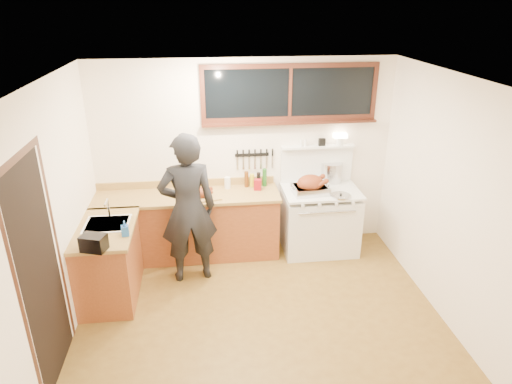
{
  "coord_description": "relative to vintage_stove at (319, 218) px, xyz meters",
  "views": [
    {
      "loc": [
        -0.54,
        -4.1,
        3.27
      ],
      "look_at": [
        0.05,
        0.85,
        1.15
      ],
      "focal_mm": 32.0,
      "sensor_mm": 36.0,
      "label": 1
    }
  ],
  "objects": [
    {
      "name": "bottle_cluster",
      "position": [
        -0.86,
        0.22,
        0.54
      ],
      "size": [
        0.31,
        0.06,
        0.25
      ],
      "color": "black",
      "rests_on": "counter_back"
    },
    {
      "name": "counter_back",
      "position": [
        -1.8,
        0.04,
        -0.01
      ],
      "size": [
        2.44,
        0.64,
        1.0
      ],
      "color": "brown",
      "rests_on": "ground"
    },
    {
      "name": "soap_bottle",
      "position": [
        -2.43,
        -1.01,
        0.52
      ],
      "size": [
        0.09,
        0.09,
        0.17
      ],
      "color": "#245EB4",
      "rests_on": "counter_left"
    },
    {
      "name": "knife_strip",
      "position": [
        -0.88,
        0.32,
        0.84
      ],
      "size": [
        0.52,
        0.03,
        0.28
      ],
      "color": "black",
      "rests_on": "room_shell"
    },
    {
      "name": "vintage_stove",
      "position": [
        0.0,
        0.0,
        0.0
      ],
      "size": [
        1.02,
        0.74,
        1.59
      ],
      "color": "white",
      "rests_on": "ground"
    },
    {
      "name": "toaster",
      "position": [
        -2.7,
        -1.29,
        0.52
      ],
      "size": [
        0.29,
        0.24,
        0.17
      ],
      "color": "black",
      "rests_on": "counter_left"
    },
    {
      "name": "counter_left",
      "position": [
        -2.7,
        -0.79,
        -0.02
      ],
      "size": [
        0.64,
        1.09,
        0.9
      ],
      "color": "brown",
      "rests_on": "ground"
    },
    {
      "name": "pot_lid",
      "position": [
        0.2,
        -0.26,
        0.44
      ],
      "size": [
        0.29,
        0.29,
        0.04
      ],
      "color": "silver",
      "rests_on": "vintage_stove"
    },
    {
      "name": "pitcher",
      "position": [
        -1.25,
        0.2,
        0.51
      ],
      "size": [
        0.11,
        0.11,
        0.16
      ],
      "color": "white",
      "rests_on": "counter_back"
    },
    {
      "name": "stockpot",
      "position": [
        0.21,
        0.28,
        0.57
      ],
      "size": [
        0.35,
        0.35,
        0.28
      ],
      "color": "silver",
      "rests_on": "vintage_stove"
    },
    {
      "name": "room_shell",
      "position": [
        -1.0,
        -1.41,
        1.18
      ],
      "size": [
        4.1,
        3.6,
        2.65
      ],
      "color": "white",
      "rests_on": "ground"
    },
    {
      "name": "man",
      "position": [
        -1.77,
        -0.51,
        0.48
      ],
      "size": [
        0.75,
        0.55,
        1.89
      ],
      "color": "black",
      "rests_on": "ground"
    },
    {
      "name": "ground_plane",
      "position": [
        -1.0,
        -1.41,
        -0.48
      ],
      "size": [
        4.0,
        3.5,
        0.02
      ],
      "primitive_type": "cube",
      "color": "brown"
    },
    {
      "name": "cutting_board",
      "position": [
        -1.58,
        -0.09,
        0.49
      ],
      "size": [
        0.49,
        0.41,
        0.14
      ],
      "color": "#A58141",
      "rests_on": "counter_back"
    },
    {
      "name": "roast_turkey",
      "position": [
        -0.17,
        -0.1,
        0.54
      ],
      "size": [
        0.5,
        0.38,
        0.25
      ],
      "color": "silver",
      "rests_on": "vintage_stove"
    },
    {
      "name": "coffee_tin",
      "position": [
        -0.85,
        0.1,
        0.51
      ],
      "size": [
        0.11,
        0.1,
        0.15
      ],
      "color": "maroon",
      "rests_on": "counter_back"
    },
    {
      "name": "left_doorway",
      "position": [
        -2.99,
        -1.96,
        0.62
      ],
      "size": [
        0.02,
        1.04,
        2.17
      ],
      "color": "black",
      "rests_on": "ground"
    },
    {
      "name": "saucepan",
      "position": [
        0.16,
        0.26,
        0.5
      ],
      "size": [
        0.22,
        0.31,
        0.13
      ],
      "color": "silver",
      "rests_on": "vintage_stove"
    },
    {
      "name": "back_window",
      "position": [
        -0.4,
        0.31,
        1.6
      ],
      "size": [
        2.32,
        0.13,
        0.77
      ],
      "color": "black",
      "rests_on": "room_shell"
    },
    {
      "name": "sink_unit",
      "position": [
        -2.68,
        -0.71,
        0.38
      ],
      "size": [
        0.5,
        0.45,
        0.37
      ],
      "color": "white",
      "rests_on": "counter_left"
    }
  ]
}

